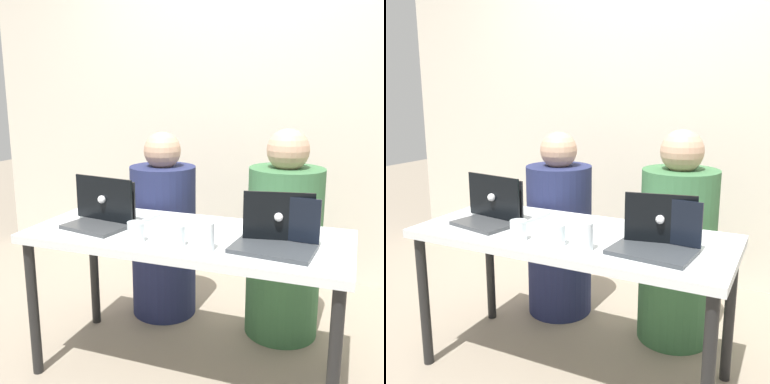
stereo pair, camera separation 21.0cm
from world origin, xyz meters
TOP-DOWN VIEW (x-y plane):
  - ground_plane at (0.00, 0.00)m, footprint 12.00×12.00m
  - back_wall at (0.00, 1.43)m, footprint 4.50×0.10m
  - desk at (0.00, 0.00)m, footprint 1.48×0.63m
  - person_on_left at (-0.37, 0.55)m, footprint 0.46×0.46m
  - person_on_right at (0.37, 0.55)m, footprint 0.46×0.46m
  - laptop_front_right at (0.42, -0.07)m, footprint 0.35×0.26m
  - laptop_back_right at (0.41, 0.06)m, footprint 0.34×0.29m
  - laptop_front_left at (-0.43, -0.04)m, footprint 0.33×0.28m
  - laptop_back_left at (-0.42, 0.07)m, footprint 0.38×0.30m
  - water_glass_right at (0.15, -0.19)m, footprint 0.08×0.08m
  - water_glass_left at (-0.16, -0.20)m, footprint 0.08×0.08m
  - water_glass_center at (0.02, -0.18)m, footprint 0.08×0.08m

SIDE VIEW (x-z plane):
  - ground_plane at x=0.00m, z-range 0.00..0.00m
  - person_on_left at x=-0.37m, z-range -0.06..1.07m
  - person_on_right at x=0.37m, z-range -0.07..1.11m
  - desk at x=0.00m, z-range 0.29..1.01m
  - water_glass_left at x=-0.16m, z-range 0.72..0.80m
  - water_glass_center at x=0.02m, z-range 0.72..0.81m
  - laptop_front_right at x=0.42m, z-range 0.66..0.87m
  - laptop_front_left at x=-0.43m, z-range 0.66..0.88m
  - laptop_back_right at x=0.41m, z-range 0.66..0.89m
  - laptop_back_left at x=-0.42m, z-range 0.65..0.89m
  - water_glass_right at x=0.15m, z-range 0.71..0.83m
  - back_wall at x=0.00m, z-range 0.00..2.63m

